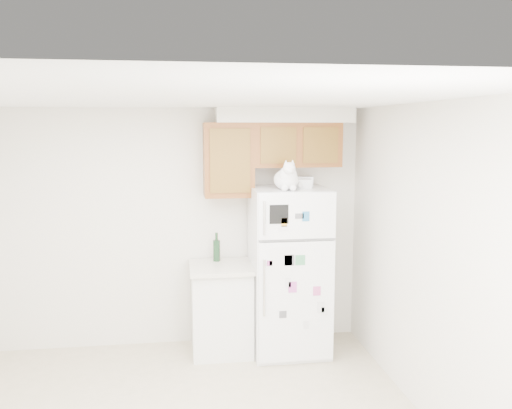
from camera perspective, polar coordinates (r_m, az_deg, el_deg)
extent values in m
cube|color=silver|center=(5.76, -7.99, -2.47)|extent=(3.80, 0.04, 2.50)
cube|color=silver|center=(4.27, 18.82, -6.61)|extent=(0.04, 4.00, 2.50)
cube|color=white|center=(3.67, -8.17, 11.10)|extent=(3.80, 4.00, 0.04)
cube|color=brown|center=(5.63, 4.23, 6.30)|extent=(0.90, 0.33, 0.45)
cube|color=brown|center=(5.52, -2.92, 4.72)|extent=(0.50, 0.33, 0.75)
cube|color=silver|center=(5.61, 2.97, 9.37)|extent=(1.40, 0.37, 0.15)
cube|color=white|center=(5.59, 3.47, -6.94)|extent=(0.76, 0.72, 1.70)
cube|color=white|center=(5.10, 4.39, -1.24)|extent=(0.74, 0.03, 0.44)
cube|color=white|center=(5.31, 4.29, -10.22)|extent=(0.74, 0.03, 1.19)
cube|color=#59595B|center=(5.14, 4.36, -3.71)|extent=(0.74, 0.03, 0.02)
cylinder|color=silver|center=(5.01, 0.89, -1.44)|extent=(0.02, 0.02, 0.32)
cylinder|color=silver|center=(5.17, 0.88, -8.78)|extent=(0.02, 0.02, 0.55)
cube|color=black|center=(5.05, 2.44, -1.04)|extent=(0.18, 0.00, 0.18)
cube|color=white|center=(5.14, 2.63, -5.99)|extent=(0.22, 0.00, 0.28)
cube|color=#525156|center=(5.15, 3.52, -5.88)|extent=(0.10, 0.00, 0.10)
cube|color=white|center=(5.20, 6.50, -5.20)|extent=(0.06, 0.00, 0.09)
cube|color=silver|center=(5.38, 7.22, -11.09)|extent=(0.06, 0.00, 0.08)
cube|color=silver|center=(5.08, 2.93, -2.52)|extent=(0.10, 0.00, 0.05)
cube|color=teal|center=(5.10, 5.27, -1.26)|extent=(0.07, 0.00, 0.09)
cube|color=#C54F8F|center=(5.30, 6.43, -9.04)|extent=(0.08, 0.00, 0.09)
cube|color=silver|center=(5.36, 6.85, -10.68)|extent=(0.07, 0.00, 0.11)
cube|color=silver|center=(5.21, 3.42, -8.19)|extent=(0.05, 0.00, 0.10)
cube|color=#4E4F54|center=(5.30, 2.85, -11.49)|extent=(0.07, 0.00, 0.07)
cube|color=#3F8B59|center=(5.18, 4.68, -5.86)|extent=(0.10, 0.00, 0.10)
cube|color=silver|center=(5.38, 5.30, -12.51)|extent=(0.05, 0.00, 0.08)
cube|color=#AE4590|center=(5.13, 1.45, -6.20)|extent=(0.05, 0.00, 0.05)
cube|color=gold|center=(5.07, 2.98, -1.89)|extent=(0.05, 0.00, 0.08)
cube|color=#BE4CA8|center=(5.23, 3.88, -8.68)|extent=(0.08, 0.00, 0.11)
cube|color=#505055|center=(5.09, 4.60, -1.22)|extent=(0.08, 0.00, 0.05)
cube|color=white|center=(5.39, 6.15, -12.21)|extent=(0.07, 0.00, 0.08)
cube|color=white|center=(5.68, -3.65, -11.04)|extent=(0.60, 0.60, 0.88)
cube|color=beige|center=(5.52, -3.68, -6.60)|extent=(0.64, 0.64, 0.04)
ellipsoid|color=white|center=(5.29, 3.19, 2.62)|extent=(0.24, 0.32, 0.20)
ellipsoid|color=white|center=(5.19, 3.40, 3.03)|extent=(0.18, 0.14, 0.19)
sphere|color=white|center=(5.14, 3.52, 3.80)|extent=(0.12, 0.12, 0.12)
cone|color=white|center=(5.13, 3.17, 4.46)|extent=(0.04, 0.04, 0.05)
cone|color=white|center=(5.14, 3.88, 4.47)|extent=(0.04, 0.04, 0.05)
cone|color=#D88C8C|center=(5.12, 3.18, 4.41)|extent=(0.02, 0.02, 0.03)
cone|color=#D88C8C|center=(5.13, 3.89, 4.41)|extent=(0.02, 0.02, 0.03)
sphere|color=white|center=(5.09, 3.63, 3.55)|extent=(0.05, 0.05, 0.05)
sphere|color=white|center=(5.16, 3.02, 1.77)|extent=(0.06, 0.06, 0.06)
sphere|color=white|center=(5.18, 3.92, 1.78)|extent=(0.06, 0.06, 0.06)
cylinder|color=white|center=(5.42, 4.00, 2.07)|extent=(0.15, 0.20, 0.07)
cube|color=white|center=(5.62, 5.09, 2.45)|extent=(0.20, 0.16, 0.10)
cube|color=white|center=(5.43, 5.06, 2.20)|extent=(0.16, 0.12, 0.09)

